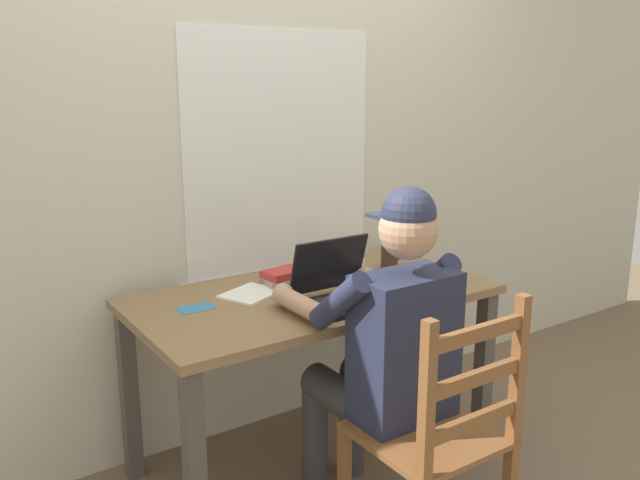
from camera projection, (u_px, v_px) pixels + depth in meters
The scene contains 13 objects.
ground_plane at pixel (313, 461), 2.77m from camera, with size 8.00×8.00×0.00m, color brown.
back_wall at pixel (256, 144), 2.82m from camera, with size 6.00×0.08×2.60m.
desk at pixel (313, 316), 2.62m from camera, with size 1.41×0.73×0.75m.
seated_person at pixel (384, 343), 2.25m from camera, with size 0.50×0.60×1.24m.
wooden_chair at pixel (439, 438), 2.08m from camera, with size 0.42×0.42×0.94m.
laptop at pixel (342, 287), 2.47m from camera, with size 0.33×0.29×0.23m.
computer_mouse at pixel (402, 286), 2.60m from camera, with size 0.06×0.10×0.03m, color black.
coffee_mug_white at pixel (351, 265), 2.80m from camera, with size 0.12×0.08×0.09m.
coffee_mug_dark at pixel (390, 257), 2.90m from camera, with size 0.11×0.08×0.10m.
book_stack_main at pixel (285, 278), 2.68m from camera, with size 0.20×0.15×0.06m.
paper_pile_near_laptop at pixel (251, 294), 2.55m from camera, with size 0.22×0.17×0.01m, color white.
paper_pile_back_corner at pixel (350, 299), 2.49m from camera, with size 0.26×0.17×0.01m, color white.
landscape_photo_print at pixel (196, 308), 2.40m from camera, with size 0.13×0.09×0.00m, color teal.
Camera 1 is at (-1.36, -2.06, 1.56)m, focal length 36.87 mm.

